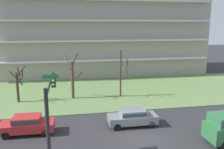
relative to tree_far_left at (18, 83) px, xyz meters
The scene contains 9 objects.
ground 16.16m from the tree_far_left, 44.81° to the right, with size 160.00×160.00×0.00m, color #2D2D30.
grass_lawn_strip 11.89m from the tree_far_left, 13.52° to the left, with size 80.00×16.00×0.08m, color #66844C.
apartment_building 21.81m from the tree_far_left, 56.47° to the left, with size 38.77×13.75×19.26m.
tree_far_left is the anchor object (origin of this frame).
tree_left 6.31m from the tree_far_left, ahead, with size 2.29×2.28×5.71m.
tree_center 12.27m from the tree_far_left, ahead, with size 2.02×1.77×6.00m.
sedan_gray_near_left 14.45m from the tree_far_left, 37.59° to the right, with size 4.42×1.85×1.57m.
sedan_red_center_right 9.18m from the tree_far_left, 75.34° to the right, with size 4.45×1.92×1.57m.
traffic_signal_mast 16.78m from the tree_far_left, 72.99° to the right, with size 0.90×5.72×6.29m.
Camera 1 is at (-5.41, -16.98, 9.03)m, focal length 37.99 mm.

